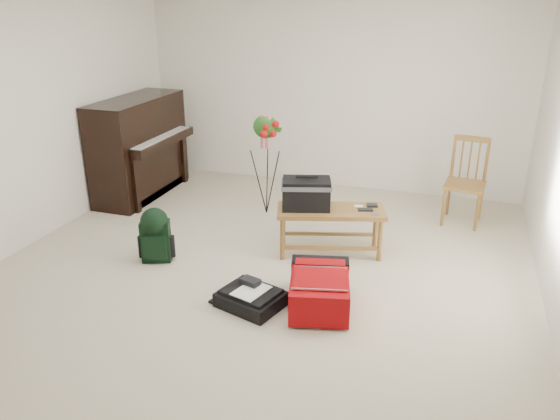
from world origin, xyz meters
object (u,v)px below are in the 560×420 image
(green_backpack, at_px, (155,232))
(black_duffel, at_px, (251,298))
(bench, at_px, (315,197))
(red_suitcase, at_px, (321,287))
(flower_stand, at_px, (266,165))
(dining_chair, at_px, (465,182))
(piano, at_px, (140,149))

(green_backpack, bearing_deg, black_duffel, -43.35)
(bench, bearing_deg, red_suitcase, -88.31)
(red_suitcase, xyz_separation_m, green_backpack, (-1.73, 0.27, 0.14))
(bench, height_order, green_backpack, bench)
(bench, height_order, flower_stand, flower_stand)
(dining_chair, xyz_separation_m, flower_stand, (-2.22, -0.46, 0.12))
(green_backpack, distance_m, flower_stand, 1.66)
(dining_chair, relative_size, red_suitcase, 1.19)
(bench, bearing_deg, black_duffel, -116.85)
(piano, distance_m, flower_stand, 1.75)
(flower_stand, bearing_deg, bench, -27.25)
(red_suitcase, distance_m, green_backpack, 1.76)
(red_suitcase, bearing_deg, black_duffel, -172.15)
(bench, distance_m, red_suitcase, 1.13)
(dining_chair, xyz_separation_m, red_suitcase, (-1.08, -2.25, -0.31))
(dining_chair, bearing_deg, black_duffel, -117.07)
(piano, bearing_deg, dining_chair, 4.93)
(dining_chair, distance_m, green_backpack, 3.45)
(piano, relative_size, flower_stand, 1.23)
(red_suitcase, bearing_deg, dining_chair, 50.54)
(bench, relative_size, black_duffel, 1.89)
(piano, relative_size, red_suitcase, 1.84)
(red_suitcase, relative_size, black_duffel, 1.35)
(green_backpack, bearing_deg, bench, 6.56)
(piano, xyz_separation_m, dining_chair, (3.96, 0.34, -0.13))
(red_suitcase, distance_m, black_duffel, 0.60)
(bench, distance_m, flower_stand, 1.13)
(bench, distance_m, dining_chair, 1.89)
(bench, bearing_deg, piano, 143.88)
(piano, xyz_separation_m, red_suitcase, (2.88, -1.91, -0.44))
(bench, relative_size, green_backpack, 2.07)
(piano, relative_size, green_backpack, 2.73)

